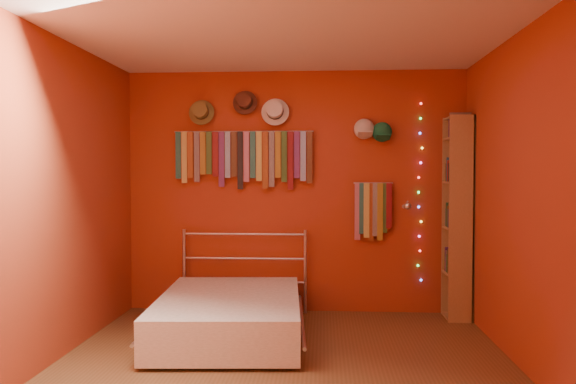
% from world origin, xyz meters
% --- Properties ---
extents(ground, '(3.50, 3.50, 0.00)m').
position_xyz_m(ground, '(0.00, 0.00, 0.00)').
color(ground, brown).
rests_on(ground, ground).
extents(back_wall, '(3.50, 0.02, 2.50)m').
position_xyz_m(back_wall, '(0.00, 1.75, 1.25)').
color(back_wall, maroon).
rests_on(back_wall, ground).
extents(right_wall, '(0.02, 3.50, 2.50)m').
position_xyz_m(right_wall, '(1.75, 0.00, 1.25)').
color(right_wall, maroon).
rests_on(right_wall, ground).
extents(left_wall, '(0.02, 3.50, 2.50)m').
position_xyz_m(left_wall, '(-1.75, 0.00, 1.25)').
color(left_wall, maroon).
rests_on(left_wall, ground).
extents(ceiling, '(3.50, 3.50, 0.02)m').
position_xyz_m(ceiling, '(0.00, 0.00, 2.50)').
color(ceiling, white).
rests_on(ceiling, back_wall).
extents(tie_rack, '(1.45, 0.03, 0.61)m').
position_xyz_m(tie_rack, '(-0.52, 1.69, 1.63)').
color(tie_rack, '#BABABF').
rests_on(tie_rack, back_wall).
extents(small_tie_rack, '(0.40, 0.03, 0.60)m').
position_xyz_m(small_tie_rack, '(0.80, 1.69, 1.08)').
color(small_tie_rack, '#BABABF').
rests_on(small_tie_rack, back_wall).
extents(fedora_olive, '(0.27, 0.14, 0.26)m').
position_xyz_m(fedora_olive, '(-0.97, 1.66, 2.08)').
color(fedora_olive, brown).
rests_on(fedora_olive, back_wall).
extents(fedora_brown, '(0.25, 0.14, 0.25)m').
position_xyz_m(fedora_brown, '(-0.51, 1.66, 2.18)').
color(fedora_brown, '#4D271B').
rests_on(fedora_brown, back_wall).
extents(fedora_white, '(0.29, 0.16, 0.28)m').
position_xyz_m(fedora_white, '(-0.20, 1.65, 2.08)').
color(fedora_white, silver).
rests_on(fedora_white, back_wall).
extents(cap_white, '(0.19, 0.24, 0.19)m').
position_xyz_m(cap_white, '(0.71, 1.70, 1.89)').
color(cap_white, silver).
rests_on(cap_white, back_wall).
extents(cap_green, '(0.19, 0.24, 0.19)m').
position_xyz_m(cap_green, '(0.89, 1.70, 1.86)').
color(cap_green, '#176A3E').
rests_on(cap_green, back_wall).
extents(fairy_lights, '(0.06, 0.02, 1.83)m').
position_xyz_m(fairy_lights, '(1.28, 1.71, 1.25)').
color(fairy_lights, '#FF3333').
rests_on(fairy_lights, back_wall).
extents(reading_lamp, '(0.07, 0.31, 0.09)m').
position_xyz_m(reading_lamp, '(1.12, 1.51, 1.12)').
color(reading_lamp, '#BABABF').
rests_on(reading_lamp, back_wall).
extents(bookshelf, '(0.25, 0.34, 2.00)m').
position_xyz_m(bookshelf, '(1.66, 1.53, 1.02)').
color(bookshelf, olive).
rests_on(bookshelf, ground).
extents(bed, '(1.40, 1.82, 0.86)m').
position_xyz_m(bed, '(-0.52, 0.75, 0.20)').
color(bed, '#BABABF').
rests_on(bed, ground).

